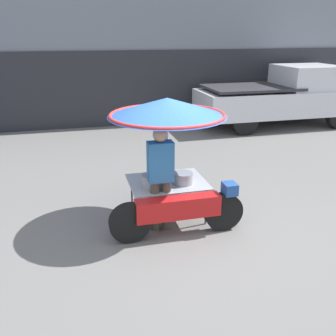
# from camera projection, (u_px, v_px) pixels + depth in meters

# --- Properties ---
(ground_plane) EXTENTS (36.00, 36.00, 0.00)m
(ground_plane) POSITION_uv_depth(u_px,v_px,m) (193.00, 227.00, 6.00)
(ground_plane) COLOR slate
(shopfront_building) EXTENTS (28.00, 2.06, 4.14)m
(shopfront_building) POSITION_uv_depth(u_px,v_px,m) (120.00, 60.00, 12.80)
(shopfront_building) COLOR gray
(shopfront_building) RESTS_ON ground
(vendor_motorcycle_cart) EXTENTS (2.09, 1.86, 2.01)m
(vendor_motorcycle_cart) POSITION_uv_depth(u_px,v_px,m) (169.00, 130.00, 5.76)
(vendor_motorcycle_cart) COLOR black
(vendor_motorcycle_cart) RESTS_ON ground
(vendor_person) EXTENTS (0.38, 0.22, 1.66)m
(vendor_person) POSITION_uv_depth(u_px,v_px,m) (161.00, 174.00, 5.65)
(vendor_person) COLOR #4C473D
(vendor_person) RESTS_ON ground
(pickup_truck) EXTENTS (5.49, 1.94, 1.94)m
(pickup_truck) POSITION_uv_depth(u_px,v_px,m) (285.00, 97.00, 12.24)
(pickup_truck) COLOR black
(pickup_truck) RESTS_ON ground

